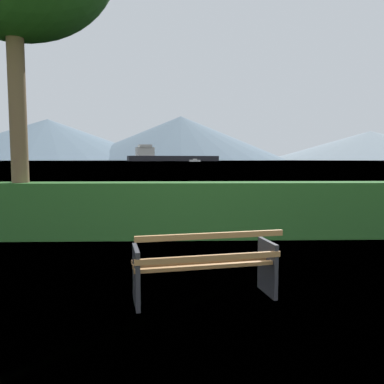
{
  "coord_description": "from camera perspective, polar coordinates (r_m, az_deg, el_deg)",
  "views": [
    {
      "loc": [
        -0.28,
        -4.46,
        1.69
      ],
      "look_at": [
        0.0,
        4.98,
        0.86
      ],
      "focal_mm": 35.3,
      "sensor_mm": 36.0,
      "label": 1
    }
  ],
  "objects": [
    {
      "name": "distant_hills",
      "position": [
        574.09,
        -3.3,
        7.78
      ],
      "size": [
        806.29,
        344.25,
        66.39
      ],
      "color": "slate",
      "rests_on": "ground_plane"
    },
    {
      "name": "ground_plane",
      "position": [
        4.78,
        1.83,
        -15.74
      ],
      "size": [
        1400.0,
        1400.0,
        0.0
      ],
      "primitive_type": "plane",
      "color": "olive"
    },
    {
      "name": "cargo_ship_large",
      "position": [
        312.29,
        -3.8,
        5.37
      ],
      "size": [
        75.94,
        32.92,
        13.18
      ],
      "color": "#232328",
      "rests_on": "water_surface"
    },
    {
      "name": "water_surface",
      "position": [
        310.6,
        -1.64,
        4.7
      ],
      "size": [
        620.0,
        620.0,
        0.0
      ],
      "primitive_type": "plane",
      "color": "#7A99A8",
      "rests_on": "ground_plane"
    },
    {
      "name": "fishing_boat_near",
      "position": [
        234.92,
        0.44,
        4.78
      ],
      "size": [
        7.05,
        2.78,
        1.92
      ],
      "color": "silver",
      "rests_on": "water_surface"
    },
    {
      "name": "park_bench",
      "position": [
        4.59,
        2.04,
        -11.01
      ],
      "size": [
        1.79,
        0.89,
        0.87
      ],
      "color": "#A0703F",
      "rests_on": "ground_plane"
    },
    {
      "name": "hedge_row",
      "position": [
        8.11,
        0.29,
        -2.74
      ],
      "size": [
        11.53,
        0.68,
        1.2
      ],
      "primitive_type": "cube",
      "color": "#285B23",
      "rests_on": "ground_plane"
    }
  ]
}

